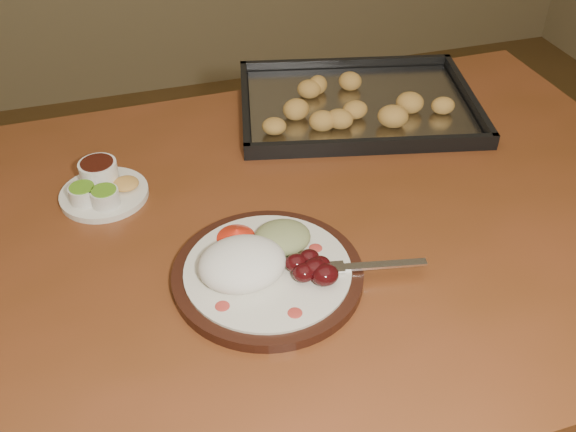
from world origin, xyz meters
name	(u,v)px	position (x,y,z in m)	size (l,w,h in m)	color
dining_table	(251,274)	(-0.06, 0.05, 0.65)	(1.51, 0.92, 0.75)	brown
dinner_plate	(264,266)	(-0.06, -0.06, 0.77)	(0.36, 0.27, 0.06)	black
condiment_saucer	(102,187)	(-0.27, 0.21, 0.77)	(0.15, 0.15, 0.05)	white
baking_tray	(357,102)	(0.24, 0.35, 0.77)	(0.53, 0.44, 0.05)	black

